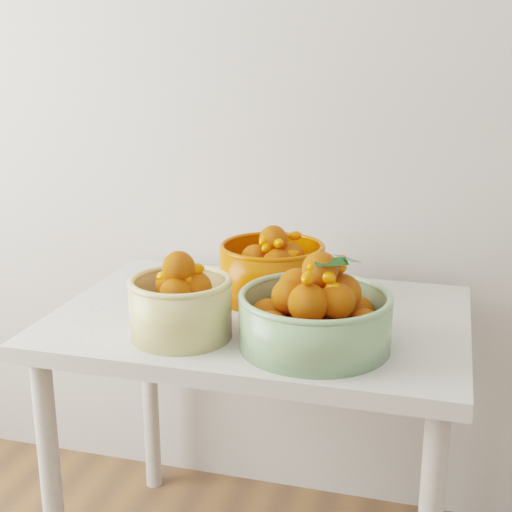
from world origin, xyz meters
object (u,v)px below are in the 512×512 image
(bowl_orange, at_px, (272,270))
(bowl_cream, at_px, (181,305))
(table, at_px, (260,349))
(bowl_green, at_px, (315,314))

(bowl_orange, bearing_deg, bowl_cream, -113.85)
(table, xyz_separation_m, bowl_cream, (-0.13, -0.19, 0.17))
(bowl_cream, height_order, bowl_green, bowl_green)
(table, xyz_separation_m, bowl_green, (0.17, -0.16, 0.17))
(bowl_orange, bearing_deg, table, -89.75)
(bowl_green, bearing_deg, bowl_cream, -175.58)
(bowl_cream, xyz_separation_m, bowl_green, (0.30, 0.02, -0.00))
(bowl_green, bearing_deg, table, 135.65)
(table, height_order, bowl_cream, bowl_cream)
(bowl_cream, bearing_deg, table, 54.27)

